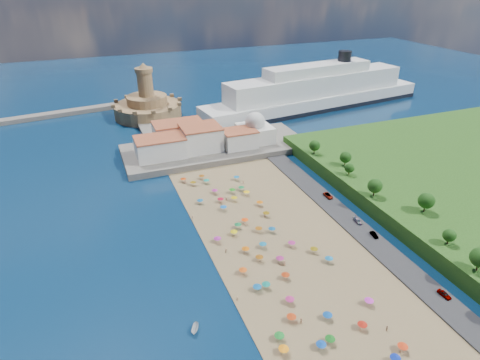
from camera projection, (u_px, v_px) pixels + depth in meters
name	position (u px, v px, depth m)	size (l,w,h in m)	color
ground	(256.00, 235.00, 135.81)	(700.00, 700.00, 0.00)	#071938
terrace	(216.00, 148.00, 198.59)	(90.00, 36.00, 3.00)	#59544C
jetty	(158.00, 131.00, 220.51)	(18.00, 70.00, 2.40)	#59544C
waterfront_buildings	(189.00, 139.00, 191.95)	(57.00, 29.00, 11.00)	silver
domed_building	(255.00, 130.00, 199.93)	(16.00, 16.00, 15.00)	silver
fortress	(148.00, 106.00, 242.73)	(40.00, 40.00, 32.40)	#9B784D
cruise_ship	(316.00, 93.00, 256.61)	(158.78, 41.98, 34.35)	black
beach_parasols	(266.00, 249.00, 125.30)	(31.20, 114.00, 2.20)	gray
beachgoers	(249.00, 244.00, 129.38)	(32.16, 98.77, 1.85)	tan
parked_cars	(363.00, 225.00, 138.65)	(2.37, 62.41, 1.35)	gray
hillside_trees	(403.00, 201.00, 136.36)	(15.57, 105.98, 7.12)	#382314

